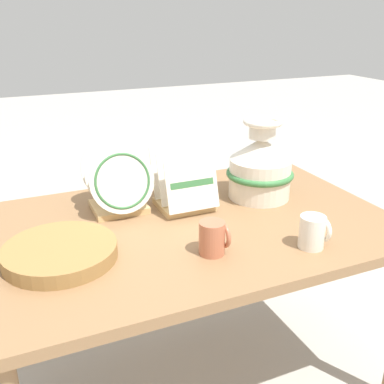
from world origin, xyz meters
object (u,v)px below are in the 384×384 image
object	(u,v)px
dish_rack_round_plates	(119,186)
wicker_charger_stack	(60,252)
mug_terracotta_glaze	(213,238)
ceramic_vase	(260,166)
mug_cream_glaze	(313,232)
dish_rack_square_plates	(184,190)

from	to	relation	value
dish_rack_round_plates	wicker_charger_stack	bearing A→B (deg)	-133.04
wicker_charger_stack	mug_terracotta_glaze	size ratio (longest dim) A/B	3.22
wicker_charger_stack	mug_terracotta_glaze	xyz separation A→B (m)	(0.43, -0.15, 0.03)
ceramic_vase	dish_rack_round_plates	size ratio (longest dim) A/B	1.26
mug_terracotta_glaze	ceramic_vase	bearing A→B (deg)	42.48
mug_cream_glaze	dish_rack_square_plates	bearing A→B (deg)	119.49
dish_rack_square_plates	wicker_charger_stack	distance (m)	0.52
dish_rack_round_plates	mug_cream_glaze	xyz separation A→B (m)	(0.47, -0.50, -0.04)
dish_rack_square_plates	mug_cream_glaze	size ratio (longest dim) A/B	2.05
dish_rack_square_plates	mug_terracotta_glaze	distance (m)	0.35
ceramic_vase	dish_rack_round_plates	bearing A→B (deg)	170.89
ceramic_vase	dish_rack_square_plates	xyz separation A→B (m)	(-0.31, 0.02, -0.06)
mug_cream_glaze	dish_rack_round_plates	bearing A→B (deg)	133.52
dish_rack_round_plates	mug_cream_glaze	world-z (taller)	dish_rack_round_plates
dish_rack_round_plates	wicker_charger_stack	distance (m)	0.37
ceramic_vase	mug_terracotta_glaze	world-z (taller)	ceramic_vase
wicker_charger_stack	mug_cream_glaze	bearing A→B (deg)	-17.75
ceramic_vase	mug_terracotta_glaze	size ratio (longest dim) A/B	3.00
dish_rack_round_plates	mug_terracotta_glaze	distance (m)	0.45
dish_rack_square_plates	wicker_charger_stack	xyz separation A→B (m)	(-0.48, -0.21, -0.05)
ceramic_vase	wicker_charger_stack	xyz separation A→B (m)	(-0.78, -0.18, -0.10)
ceramic_vase	mug_cream_glaze	size ratio (longest dim) A/B	3.00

